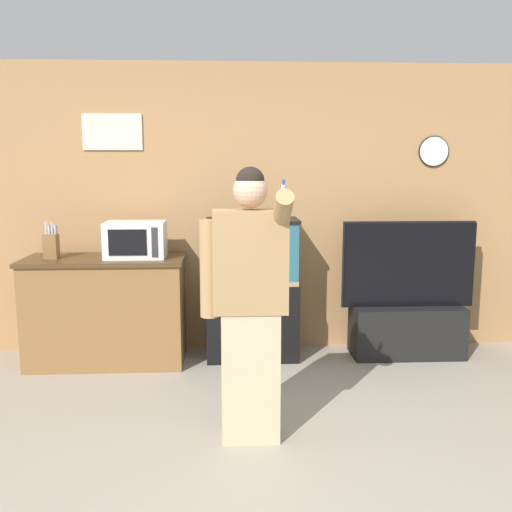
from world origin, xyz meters
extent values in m
plane|color=gray|center=(0.00, 0.00, 0.00)|extent=(18.00, 18.00, 0.00)
cube|color=#A87A4C|center=(0.00, 2.46, 1.30)|extent=(10.00, 0.06, 2.60)
cube|color=beige|center=(-1.20, 2.42, 1.99)|extent=(0.52, 0.02, 0.32)
cylinder|color=white|center=(1.69, 2.42, 1.82)|extent=(0.26, 0.03, 0.26)
cylinder|color=black|center=(1.69, 2.42, 1.82)|extent=(0.28, 0.01, 0.28)
cube|color=brown|center=(-1.24, 2.07, 0.45)|extent=(1.31, 0.56, 0.89)
cube|color=#48321C|center=(-1.24, 2.07, 0.91)|extent=(1.35, 0.60, 0.03)
cube|color=white|center=(-0.97, 2.06, 1.08)|extent=(0.50, 0.33, 0.31)
cube|color=black|center=(-1.01, 1.90, 1.08)|extent=(0.31, 0.01, 0.21)
cube|color=#2D2D33|center=(-0.79, 1.90, 1.08)|extent=(0.05, 0.01, 0.24)
cube|color=brown|center=(-1.67, 2.05, 1.03)|extent=(0.11, 0.11, 0.20)
cylinder|color=#B7B7BC|center=(-1.71, 2.06, 1.19)|extent=(0.02, 0.02, 0.11)
cylinder|color=#B7B7BC|center=(-1.69, 2.06, 1.17)|extent=(0.02, 0.02, 0.07)
cylinder|color=#B7B7BC|center=(-1.66, 2.06, 1.18)|extent=(0.02, 0.02, 0.10)
cylinder|color=#B7B7BC|center=(-1.63, 2.06, 1.17)|extent=(0.02, 0.02, 0.07)
cylinder|color=#B7B7BC|center=(-1.71, 2.10, 1.18)|extent=(0.02, 0.02, 0.10)
cylinder|color=#B7B7BC|center=(-1.69, 2.10, 1.17)|extent=(0.02, 0.02, 0.08)
cylinder|color=#B7B7BC|center=(-1.66, 2.10, 1.18)|extent=(0.02, 0.02, 0.09)
cylinder|color=#B7B7BC|center=(-1.63, 2.10, 1.17)|extent=(0.02, 0.02, 0.08)
cube|color=black|center=(0.02, 2.15, 0.34)|extent=(0.80, 0.44, 0.68)
cube|color=#937F5B|center=(0.02, 2.15, 0.70)|extent=(0.78, 0.42, 0.04)
cube|color=#285B70|center=(0.02, 2.15, 0.96)|extent=(0.77, 0.42, 0.54)
cube|color=black|center=(0.02, 2.15, 1.23)|extent=(0.80, 0.44, 0.03)
cube|color=black|center=(1.41, 2.12, 0.23)|extent=(0.98, 0.40, 0.46)
cube|color=black|center=(1.41, 2.12, 0.83)|extent=(1.16, 0.05, 0.74)
cube|color=black|center=(1.41, 2.15, 0.83)|extent=(1.19, 0.01, 0.77)
cube|color=#BCAD89|center=(-0.06, 0.62, 0.41)|extent=(0.36, 0.20, 0.83)
cube|color=#A37F51|center=(-0.06, 0.62, 1.14)|extent=(0.45, 0.21, 0.62)
sphere|color=tan|center=(-0.06, 0.62, 1.56)|extent=(0.21, 0.21, 0.21)
sphere|color=black|center=(-0.06, 0.62, 1.62)|extent=(0.17, 0.17, 0.17)
cylinder|color=#A37F51|center=(-0.30, 0.62, 1.09)|extent=(0.12, 0.12, 0.59)
cylinder|color=#A37F51|center=(0.12, 0.48, 1.45)|extent=(0.10, 0.33, 0.27)
cylinder|color=white|center=(0.12, 0.46, 1.55)|extent=(0.02, 0.06, 0.11)
cylinder|color=#2856B2|center=(0.12, 0.44, 1.61)|extent=(0.02, 0.03, 0.05)
camera|label=1|loc=(-0.19, -2.76, 1.73)|focal=40.00mm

